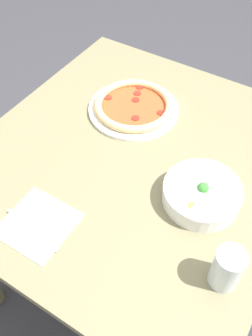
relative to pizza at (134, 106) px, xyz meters
name	(u,v)px	position (x,y,z in m)	size (l,w,h in m)	color
ground_plane	(133,263)	(0.18, 0.12, -0.75)	(8.00, 8.00, 0.00)	#333338
dining_table	(135,177)	(0.18, 0.12, -0.13)	(1.03, 0.96, 0.73)	#706B4C
pizza	(134,106)	(0.00, 0.00, 0.00)	(0.31, 0.31, 0.04)	white
bowl	(202,193)	(0.22, 0.35, 0.01)	(0.22, 0.22, 0.07)	white
napkin	(38,224)	(0.53, 0.02, -0.02)	(0.18, 0.18, 0.00)	white
fork	(44,215)	(0.50, 0.02, -0.01)	(0.03, 0.17, 0.00)	silver
knife	(30,228)	(0.55, 0.01, -0.01)	(0.03, 0.19, 0.01)	silver
glass	(227,269)	(0.41, 0.50, 0.04)	(0.07, 0.07, 0.12)	silver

